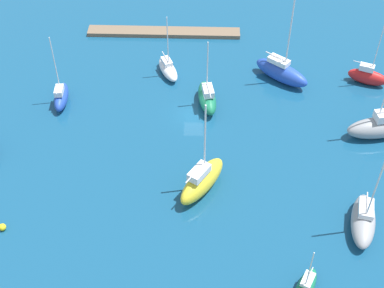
# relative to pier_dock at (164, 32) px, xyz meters

# --- Properties ---
(water) EXTENTS (160.00, 160.00, 0.00)m
(water) POSITION_rel_pier_dock_xyz_m (-4.95, 17.97, -0.29)
(water) COLOR navy
(water) RESTS_ON ground
(pier_dock) EXTENTS (22.42, 2.33, 0.59)m
(pier_dock) POSITION_rel_pier_dock_xyz_m (0.00, 0.00, 0.00)
(pier_dock) COLOR brown
(pier_dock) RESTS_ON ground
(sailboat_gray_lone_south) EXTENTS (3.77, 7.24, 12.92)m
(sailboat_gray_lone_south) POSITION_rel_pier_dock_xyz_m (-22.43, 34.79, 0.87)
(sailboat_gray_lone_south) COLOR gray
(sailboat_gray_lone_south) RESTS_ON water
(sailboat_blue_near_pier) EXTENTS (1.93, 5.26, 9.63)m
(sailboat_blue_near_pier) POSITION_rel_pier_dock_xyz_m (11.79, 16.33, 0.83)
(sailboat_blue_near_pier) COLOR #2347B2
(sailboat_blue_near_pier) RESTS_ON water
(sailboat_green_mid_basin) EXTENTS (3.11, 6.40, 9.25)m
(sailboat_green_mid_basin) POSITION_rel_pier_dock_xyz_m (-6.57, 16.22, 1.01)
(sailboat_green_mid_basin) COLOR #19724C
(sailboat_green_mid_basin) RESTS_ON water
(sailboat_yellow_center_basin) EXTENTS (5.84, 7.37, 11.71)m
(sailboat_yellow_center_basin) POSITION_rel_pier_dock_xyz_m (-6.18, 30.36, 1.29)
(sailboat_yellow_center_basin) COLOR yellow
(sailboat_yellow_center_basin) RESTS_ON water
(sailboat_red_off_beacon) EXTENTS (5.40, 3.39, 10.28)m
(sailboat_red_off_beacon) POSITION_rel_pier_dock_xyz_m (-27.56, 10.98, 0.87)
(sailboat_red_off_beacon) COLOR red
(sailboat_red_off_beacon) RESTS_ON water
(sailboat_white_far_south) EXTENTS (3.78, 5.63, 8.92)m
(sailboat_white_far_south) POSITION_rel_pier_dock_xyz_m (-1.24, 9.81, 0.60)
(sailboat_white_far_south) COLOR white
(sailboat_white_far_south) RESTS_ON water
(sailboat_gray_west_end) EXTENTS (8.03, 4.00, 14.18)m
(sailboat_gray_west_end) POSITION_rel_pier_dock_xyz_m (-26.83, 21.09, 1.16)
(sailboat_gray_west_end) COLOR gray
(sailboat_gray_west_end) RESTS_ON water
(sailboat_blue_inner_mooring) EXTENTS (7.58, 6.69, 13.02)m
(sailboat_blue_inner_mooring) POSITION_rel_pier_dock_xyz_m (-16.28, 10.66, 1.10)
(sailboat_blue_inner_mooring) COLOR #2347B2
(sailboat_blue_inner_mooring) RESTS_ON water
(sailboat_green_lone_north) EXTENTS (3.48, 4.88, 6.73)m
(sailboat_green_lone_north) POSITION_rel_pier_dock_xyz_m (-15.75, 42.51, 0.56)
(sailboat_green_lone_north) COLOR #19724C
(sailboat_green_lone_north) RESTS_ON water
(mooring_buoy_yellow) EXTENTS (0.74, 0.74, 0.74)m
(mooring_buoy_yellow) POSITION_rel_pier_dock_xyz_m (13.78, 36.24, 0.08)
(mooring_buoy_yellow) COLOR yellow
(mooring_buoy_yellow) RESTS_ON water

